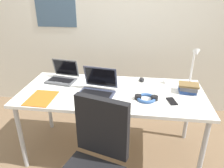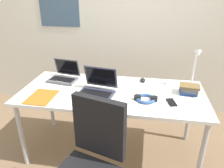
{
  "view_description": "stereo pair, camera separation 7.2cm",
  "coord_description": "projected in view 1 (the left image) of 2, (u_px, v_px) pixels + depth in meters",
  "views": [
    {
      "loc": [
        0.25,
        -1.9,
        1.69
      ],
      "look_at": [
        0.0,
        0.0,
        0.82
      ],
      "focal_mm": 34.8,
      "sensor_mm": 36.0,
      "label": 1
    },
    {
      "loc": [
        0.32,
        -1.89,
        1.69
      ],
      "look_at": [
        0.0,
        0.0,
        0.82
      ],
      "focal_mm": 34.8,
      "sensor_mm": 36.0,
      "label": 2
    }
  ],
  "objects": [
    {
      "name": "ground_plane",
      "position": [
        112.0,
        150.0,
        2.45
      ],
      "size": [
        12.0,
        12.0,
        0.0
      ],
      "primitive_type": "plane",
      "color": "#7A6047"
    },
    {
      "name": "wall_back",
      "position": [
        122.0,
        18.0,
        2.9
      ],
      "size": [
        6.0,
        0.13,
        2.6
      ],
      "color": "silver",
      "rests_on": "ground_plane"
    },
    {
      "name": "desk",
      "position": [
        112.0,
        96.0,
        2.16
      ],
      "size": [
        1.8,
        0.8,
        0.74
      ],
      "color": "white",
      "rests_on": "ground_plane"
    },
    {
      "name": "desk_lamp",
      "position": [
        193.0,
        67.0,
        2.21
      ],
      "size": [
        0.12,
        0.18,
        0.4
      ],
      "color": "white",
      "rests_on": "desk"
    },
    {
      "name": "laptop_mid_desk",
      "position": [
        63.0,
        77.0,
        2.37
      ],
      "size": [
        0.33,
        0.3,
        0.22
      ],
      "color": "#515459",
      "rests_on": "desk"
    },
    {
      "name": "laptop_back_left",
      "position": [
        97.0,
        89.0,
        2.08
      ],
      "size": [
        0.38,
        0.35,
        0.24
      ],
      "color": "#33384C",
      "rests_on": "desk"
    },
    {
      "name": "computer_mouse",
      "position": [
        142.0,
        80.0,
        2.36
      ],
      "size": [
        0.07,
        0.1,
        0.03
      ],
      "primitive_type": "ellipsoid",
      "rotation": [
        0.0,
        0.0,
        0.17
      ],
      "color": "black",
      "rests_on": "desk"
    },
    {
      "name": "cell_phone",
      "position": [
        172.0,
        101.0,
        1.95
      ],
      "size": [
        0.09,
        0.15,
        0.01
      ],
      "primitive_type": "cube",
      "rotation": [
        0.0,
        0.0,
        0.24
      ],
      "color": "black",
      "rests_on": "desk"
    },
    {
      "name": "headphones",
      "position": [
        146.0,
        98.0,
        1.98
      ],
      "size": [
        0.21,
        0.18,
        0.04
      ],
      "color": "#335999",
      "rests_on": "desk"
    },
    {
      "name": "pill_bottle",
      "position": [
        122.0,
        105.0,
        1.82
      ],
      "size": [
        0.04,
        0.04,
        0.08
      ],
      "color": "gold",
      "rests_on": "desk"
    },
    {
      "name": "book_stack",
      "position": [
        188.0,
        88.0,
        2.1
      ],
      "size": [
        0.2,
        0.17,
        0.09
      ],
      "color": "navy",
      "rests_on": "desk"
    },
    {
      "name": "paper_folder_back_right",
      "position": [
        41.0,
        98.0,
        2.0
      ],
      "size": [
        0.24,
        0.31,
        0.01
      ],
      "primitive_type": "cube",
      "rotation": [
        0.0,
        0.0,
        -0.02
      ],
      "color": "orange",
      "rests_on": "desk"
    }
  ]
}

